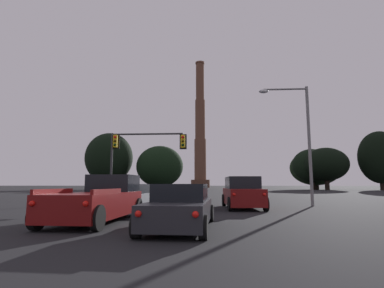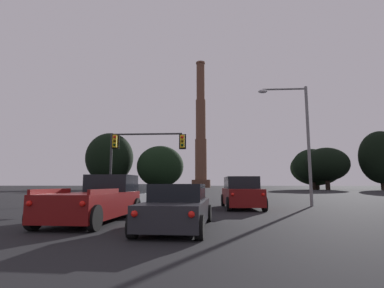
# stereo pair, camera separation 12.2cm
# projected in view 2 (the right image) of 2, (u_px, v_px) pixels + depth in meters

# --- Properties ---
(sedan_center_lane_second) EXTENTS (2.17, 4.77, 1.43)m
(sedan_center_lane_second) POSITION_uv_depth(u_px,v_px,m) (178.00, 207.00, 9.74)
(sedan_center_lane_second) COLOR #232328
(sedan_center_lane_second) RESTS_ON ground_plane
(pickup_truck_left_lane_second) EXTENTS (2.34, 5.56, 1.82)m
(pickup_truck_left_lane_second) POSITION_uv_depth(u_px,v_px,m) (98.00, 200.00, 11.71)
(pickup_truck_left_lane_second) COLOR maroon
(pickup_truck_left_lane_second) RESTS_ON ground_plane
(suv_right_lane_front) EXTENTS (2.31, 4.98, 1.86)m
(suv_right_lane_front) POSITION_uv_depth(u_px,v_px,m) (241.00, 193.00, 17.78)
(suv_right_lane_front) COLOR maroon
(suv_right_lane_front) RESTS_ON ground_plane
(sedan_left_lane_front) EXTENTS (2.16, 4.77, 1.43)m
(sedan_left_lane_front) POSITION_uv_depth(u_px,v_px,m) (129.00, 197.00, 17.37)
(sedan_left_lane_front) COLOR gray
(sedan_left_lane_front) RESTS_ON ground_plane
(sedan_center_lane_front) EXTENTS (2.17, 4.77, 1.43)m
(sedan_center_lane_front) POSITION_uv_depth(u_px,v_px,m) (185.00, 198.00, 16.52)
(sedan_center_lane_front) COLOR navy
(sedan_center_lane_front) RESTS_ON ground_plane
(traffic_light_overhead_left) EXTENTS (6.38, 0.50, 5.62)m
(traffic_light_overhead_left) POSITION_uv_depth(u_px,v_px,m) (137.00, 148.00, 24.54)
(traffic_light_overhead_left) COLOR #2D2D30
(traffic_light_overhead_left) RESTS_ON ground_plane
(street_lamp) EXTENTS (3.33, 0.36, 8.05)m
(street_lamp) POSITION_uv_depth(u_px,v_px,m) (300.00, 131.00, 20.11)
(street_lamp) COLOR slate
(street_lamp) RESTS_ON ground_plane
(smokestack) EXTENTS (7.82, 7.82, 54.41)m
(smokestack) POSITION_uv_depth(u_px,v_px,m) (201.00, 137.00, 126.65)
(smokestack) COLOR #523427
(smokestack) RESTS_ON ground_plane
(treeline_left_mid) EXTENTS (11.07, 9.96, 10.68)m
(treeline_left_mid) POSITION_uv_depth(u_px,v_px,m) (327.00, 164.00, 75.56)
(treeline_left_mid) COLOR black
(treeline_left_mid) RESTS_ON ground_plane
(treeline_center_left) EXTENTS (10.27, 9.25, 10.73)m
(treeline_center_left) POSITION_uv_depth(u_px,v_px,m) (313.00, 166.00, 78.91)
(treeline_center_left) COLOR black
(treeline_center_left) RESTS_ON ground_plane
(treeline_far_right) EXTENTS (13.50, 12.15, 10.62)m
(treeline_far_right) POSITION_uv_depth(u_px,v_px,m) (316.00, 168.00, 81.49)
(treeline_far_right) COLOR black
(treeline_far_right) RESTS_ON ground_plane
(treeline_center_right) EXTENTS (10.18, 9.16, 14.66)m
(treeline_center_right) POSITION_uv_depth(u_px,v_px,m) (381.00, 157.00, 74.28)
(treeline_center_right) COLOR black
(treeline_center_right) RESTS_ON ground_plane
(treeline_right_mid) EXTENTS (13.07, 11.76, 15.58)m
(treeline_right_mid) POSITION_uv_depth(u_px,v_px,m) (110.00, 158.00, 82.92)
(treeline_right_mid) COLOR black
(treeline_right_mid) RESTS_ON ground_plane
(treeline_far_left) EXTENTS (12.66, 11.39, 11.78)m
(treeline_far_left) POSITION_uv_depth(u_px,v_px,m) (160.00, 166.00, 81.04)
(treeline_far_left) COLOR black
(treeline_far_left) RESTS_ON ground_plane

